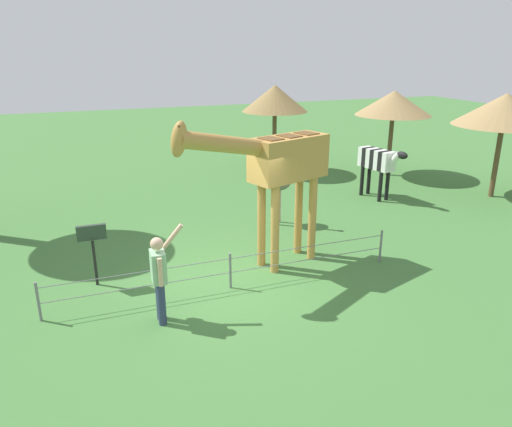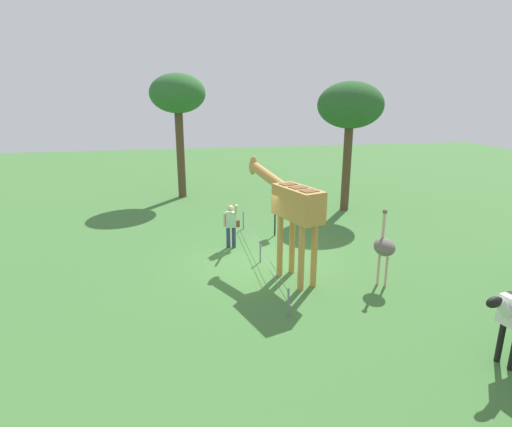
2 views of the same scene
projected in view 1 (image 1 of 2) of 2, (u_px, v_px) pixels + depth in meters
The scene contains 10 objects.
ground_plane at pixel (228, 284), 9.87m from camera, with size 60.00×60.00×0.00m, color #427538.
giraffe at pixel (278, 166), 10.01m from camera, with size 3.61×1.62×3.40m.
visitor at pixel (159, 274), 8.26m from camera, with size 0.62×0.58×1.72m.
zebra at pixel (378, 162), 15.05m from camera, with size 0.67×1.83×1.66m.
ostrich at pixel (278, 182), 12.85m from camera, with size 0.70×0.56×2.25m.
shade_hut_near at pixel (394, 103), 17.33m from camera, with size 2.71×2.71×3.07m.
shade_hut_far at pixel (275, 99), 17.73m from camera, with size 2.42×2.42×3.24m.
shade_hut_aside at pixel (505, 110), 14.71m from camera, with size 3.01×3.01×3.23m.
info_sign at pixel (92, 241), 9.54m from camera, with size 0.56×0.21×1.32m.
wire_fence at pixel (230, 269), 9.59m from camera, with size 7.05×0.05×0.75m.
Camera 1 is at (2.59, 8.49, 4.59)m, focal length 34.12 mm.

